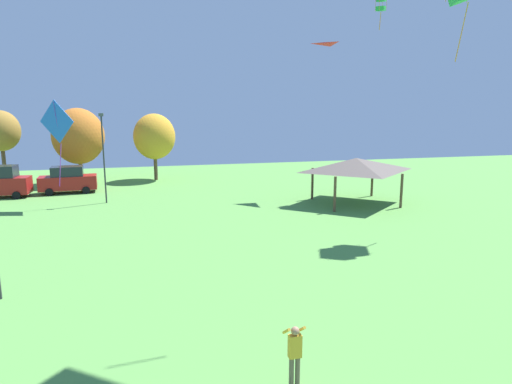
{
  "coord_description": "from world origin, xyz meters",
  "views": [
    {
      "loc": [
        -3.19,
        1.89,
        7.76
      ],
      "look_at": [
        0.07,
        15.08,
        5.12
      ],
      "focal_mm": 32.0,
      "sensor_mm": 36.0,
      "label": 1
    }
  ],
  "objects": [
    {
      "name": "parked_car_second_from_left",
      "position": [
        -9.77,
        44.2,
        1.17
      ],
      "size": [
        4.88,
        2.23,
        2.36
      ],
      "rotation": [
        0.0,
        0.0,
        0.06
      ],
      "color": "maroon",
      "rests_on": "ground"
    },
    {
      "name": "kite_flying_8",
      "position": [
        12.3,
        38.82,
        11.78
      ],
      "size": [
        2.15,
        2.15,
        0.23
      ],
      "color": "red"
    },
    {
      "name": "treeline_tree_3",
      "position": [
        -2.07,
        49.55,
        4.44
      ],
      "size": [
        4.2,
        4.2,
        6.77
      ],
      "color": "brown",
      "rests_on": "ground"
    },
    {
      "name": "treeline_tree_2",
      "position": [
        -9.3,
        49.24,
        4.63
      ],
      "size": [
        4.93,
        4.93,
        7.35
      ],
      "color": "brown",
      "rests_on": "ground"
    },
    {
      "name": "park_pavilion",
      "position": [
        12.83,
        34.24,
        3.08
      ],
      "size": [
        6.98,
        5.91,
        3.6
      ],
      "color": "brown",
      "rests_on": "ground"
    },
    {
      "name": "kite_flying_0",
      "position": [
        16.03,
        37.44,
        15.67
      ],
      "size": [
        0.95,
        0.95,
        2.62
      ],
      "color": "green"
    },
    {
      "name": "person_standing_near_foreground",
      "position": [
        0.6,
        12.78,
        1.04
      ],
      "size": [
        0.52,
        0.53,
        1.84
      ],
      "rotation": [
        0.0,
        0.0,
        0.6
      ],
      "color": "brown",
      "rests_on": "ground"
    },
    {
      "name": "light_post_2",
      "position": [
        -6.24,
        39.11,
        3.92
      ],
      "size": [
        0.36,
        0.2,
        7.03
      ],
      "color": "#2D2D33",
      "rests_on": "ground"
    },
    {
      "name": "parked_car_leftmost",
      "position": [
        -14.85,
        43.39,
        1.3
      ],
      "size": [
        4.51,
        2.22,
        2.69
      ],
      "rotation": [
        0.0,
        0.0,
        -0.07
      ],
      "color": "maroon",
      "rests_on": "ground"
    },
    {
      "name": "treeline_tree_1",
      "position": [
        -16.33,
        50.14,
        5.17
      ],
      "size": [
        3.52,
        3.52,
        7.14
      ],
      "color": "brown",
      "rests_on": "ground"
    },
    {
      "name": "kite_flying_5",
      "position": [
        -9.3,
        38.28,
        6.29
      ],
      "size": [
        2.62,
        1.86,
        6.41
      ],
      "color": "blue"
    }
  ]
}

